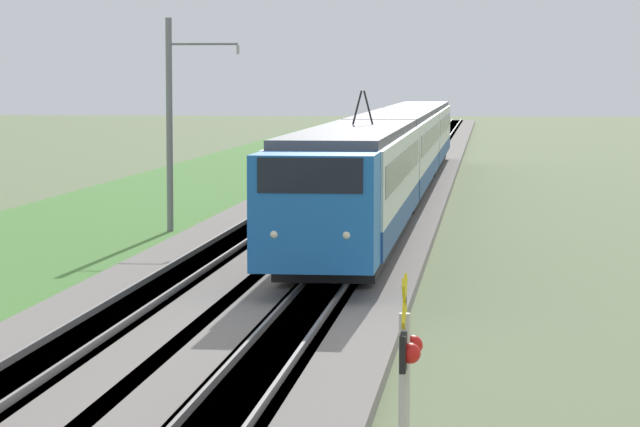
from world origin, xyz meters
name	(u,v)px	position (x,y,z in m)	size (l,w,h in m)	color
ballast_main	(304,200)	(50.00, 0.00, 0.15)	(240.00, 4.40, 0.30)	gray
ballast_adjacent	(396,200)	(50.00, -3.99, 0.15)	(240.00, 4.40, 0.30)	gray
track_main	(304,199)	(50.00, 0.00, 0.16)	(240.00, 1.57, 0.45)	#4C4238
track_adjacent	(396,200)	(50.00, -3.99, 0.16)	(240.00, 1.57, 0.45)	#4C4238
grass_verge	(181,201)	(50.00, 5.46, 0.06)	(240.00, 11.84, 0.12)	#4C8438
passenger_train	(397,149)	(50.25, -3.99, 2.35)	(62.74, 3.00, 5.02)	blue
crossing_signal_far	(406,415)	(-0.40, -7.18, 2.14)	(0.70, 0.23, 3.51)	beige
catenary_mast_mid	(171,123)	(36.34, 2.93, 3.87)	(0.22, 2.56, 7.46)	slate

